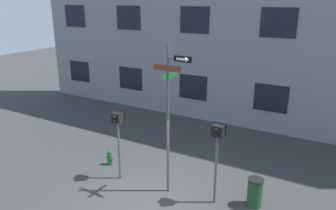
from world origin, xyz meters
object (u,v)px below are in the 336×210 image
at_px(street_sign_pole, 169,111).
at_px(pedestrian_signal_right, 217,142).
at_px(trash_bin, 255,192).
at_px(pedestrian_signal_left, 118,127).
at_px(fire_hydrant, 110,158).

height_order(street_sign_pole, pedestrian_signal_right, street_sign_pole).
bearing_deg(street_sign_pole, trash_bin, 13.06).
relative_size(pedestrian_signal_left, pedestrian_signal_right, 0.95).
height_order(street_sign_pole, fire_hydrant, street_sign_pole).
xyz_separation_m(fire_hydrant, trash_bin, (5.55, 0.14, 0.17)).
bearing_deg(pedestrian_signal_left, pedestrian_signal_right, 4.86).
bearing_deg(trash_bin, pedestrian_signal_left, -170.71).
bearing_deg(pedestrian_signal_right, fire_hydrant, 175.91).
height_order(pedestrian_signal_right, trash_bin, pedestrian_signal_right).
xyz_separation_m(street_sign_pole, pedestrian_signal_left, (-1.93, -0.14, -0.86)).
bearing_deg(pedestrian_signal_right, pedestrian_signal_left, -175.14).
height_order(street_sign_pole, trash_bin, street_sign_pole).
bearing_deg(pedestrian_signal_left, street_sign_pole, 4.00).
relative_size(pedestrian_signal_left, trash_bin, 2.71).
bearing_deg(street_sign_pole, fire_hydrant, 170.70).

